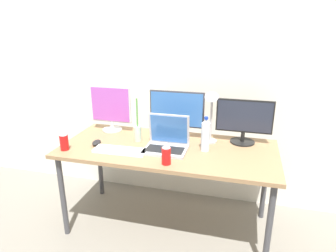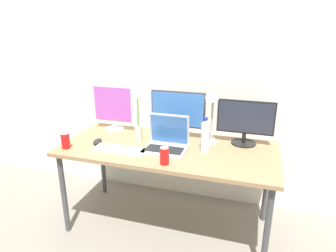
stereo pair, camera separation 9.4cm
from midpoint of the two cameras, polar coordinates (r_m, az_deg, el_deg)
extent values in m
plane|color=gray|center=(2.78, -1.02, -18.24)|extent=(16.00, 16.00, 0.00)
cube|color=silver|center=(2.80, 2.14, 11.24)|extent=(7.00, 0.08, 2.60)
cylinder|color=#424247|center=(2.64, -20.40, -12.48)|extent=(0.04, 0.04, 0.71)
cylinder|color=#424247|center=(2.25, 17.47, -18.26)|extent=(0.04, 0.04, 0.71)
cylinder|color=#424247|center=(3.12, -13.72, -6.71)|extent=(0.04, 0.04, 0.71)
cylinder|color=#424247|center=(2.79, 17.04, -10.27)|extent=(0.04, 0.04, 0.71)
cube|color=#93704C|center=(2.41, -1.12, -4.40)|extent=(1.71, 0.77, 0.03)
cylinder|color=silver|center=(2.83, -11.49, -0.65)|extent=(0.18, 0.18, 0.01)
cylinder|color=silver|center=(2.81, -11.54, 0.15)|extent=(0.03, 0.03, 0.07)
cube|color=silver|center=(2.76, -11.82, 4.07)|extent=(0.38, 0.02, 0.33)
cube|color=#A54CB2|center=(2.74, -11.94, 4.00)|extent=(0.36, 0.01, 0.30)
cylinder|color=#38383D|center=(2.61, 0.59, -1.95)|extent=(0.20, 0.20, 0.01)
cylinder|color=#38383D|center=(2.59, 0.60, -0.94)|extent=(0.03, 0.03, 0.09)
cube|color=#38383D|center=(2.53, 0.61, 3.25)|extent=(0.47, 0.02, 0.31)
cube|color=#3366B2|center=(2.52, 0.54, 3.17)|extent=(0.44, 0.01, 0.28)
cylinder|color=black|center=(2.55, 12.93, -2.94)|extent=(0.20, 0.20, 0.01)
cylinder|color=black|center=(2.54, 13.01, -1.98)|extent=(0.03, 0.03, 0.08)
cube|color=black|center=(2.48, 13.31, 1.82)|extent=(0.45, 0.02, 0.27)
cube|color=#232838|center=(2.47, 13.30, 1.74)|extent=(0.43, 0.01, 0.25)
cube|color=#B7B7BC|center=(2.33, -1.58, -4.56)|extent=(0.33, 0.25, 0.02)
cube|color=black|center=(2.31, -1.72, -4.48)|extent=(0.29, 0.14, 0.00)
cube|color=#B7B7BC|center=(2.37, -0.88, -0.55)|extent=(0.33, 0.05, 0.25)
cube|color=#3366B2|center=(2.37, -0.93, -0.63)|extent=(0.30, 0.04, 0.23)
cube|color=white|center=(2.35, -10.26, -4.64)|extent=(0.41, 0.14, 0.02)
ellipsoid|color=black|center=(2.52, -14.50, -3.09)|extent=(0.08, 0.12, 0.04)
cylinder|color=silver|center=(2.31, 5.98, -2.10)|extent=(0.07, 0.07, 0.23)
cone|color=silver|center=(2.27, 6.09, 0.91)|extent=(0.06, 0.06, 0.03)
cylinder|color=#1938B2|center=(2.26, 6.11, 1.51)|extent=(0.03, 0.03, 0.02)
cylinder|color=red|center=(2.10, -1.63, -5.75)|extent=(0.07, 0.07, 0.12)
cylinder|color=silver|center=(2.08, -1.65, -4.17)|extent=(0.06, 0.06, 0.00)
cylinder|color=red|center=(2.48, -20.21, -2.98)|extent=(0.07, 0.07, 0.12)
cylinder|color=silver|center=(2.46, -20.37, -1.62)|extent=(0.06, 0.06, 0.00)
cylinder|color=#B2D1B7|center=(2.52, -6.84, -1.47)|extent=(0.06, 0.06, 0.13)
cylinder|color=#519342|center=(2.46, -7.01, 2.54)|extent=(0.01, 0.01, 0.24)
cylinder|color=#B7B7BC|center=(2.52, 6.95, -2.85)|extent=(0.11, 0.11, 0.01)
cylinder|color=#B7B7BC|center=(2.46, 7.14, 1.36)|extent=(0.02, 0.02, 0.38)
cone|color=#B7B7BC|center=(2.34, 7.15, 6.01)|extent=(0.11, 0.12, 0.11)
camera|label=1|loc=(0.05, -91.15, -0.40)|focal=32.00mm
camera|label=2|loc=(0.05, 88.85, 0.40)|focal=32.00mm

